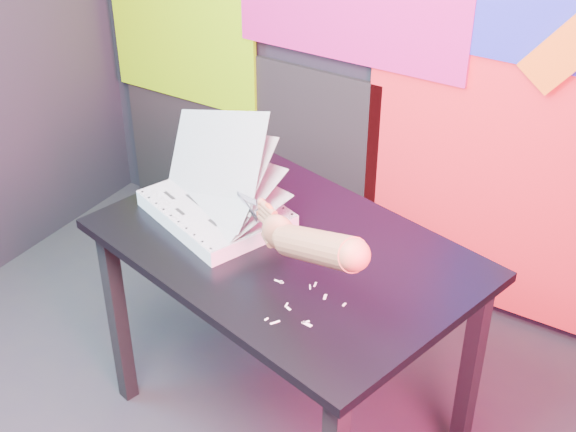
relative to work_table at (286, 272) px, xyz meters
The scene contains 7 objects.
room 0.88m from the work_table, 94.73° to the right, with size 3.01×3.01×2.71m.
backdrop 0.98m from the work_table, 88.99° to the left, with size 2.88×0.05×2.08m.
work_table is the anchor object (origin of this frame).
printout_stack 0.30m from the work_table, behind, with size 0.51×0.44×0.39m.
scissors 0.26m from the work_table, 90.40° to the right, with size 0.20×0.11×0.12m.
hand_forearm 0.42m from the work_table, 45.18° to the right, with size 0.43×0.25×0.23m.
paper_clippings 0.30m from the work_table, 50.51° to the right, with size 0.22×0.22×0.00m.
Camera 1 is at (1.07, -1.11, 2.11)m, focal length 50.00 mm.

